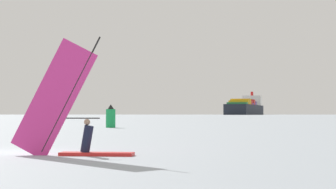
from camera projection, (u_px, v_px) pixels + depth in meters
ground_plane at (7, 152)px, 20.87m from camera, size 4000.00×4000.00×0.00m
windsurfer at (74, 123)px, 19.39m from camera, size 4.32×1.57×4.36m
cargo_ship at (245, 108)px, 785.21m from camera, size 44.78×166.06×34.96m
channel_buoy at (111, 117)px, 58.10m from camera, size 1.00×1.00×2.44m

